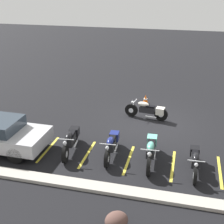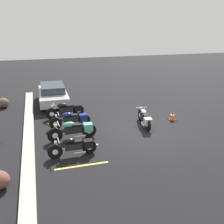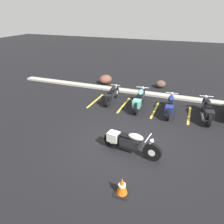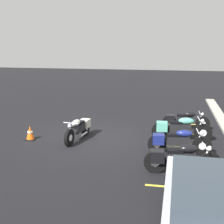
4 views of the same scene
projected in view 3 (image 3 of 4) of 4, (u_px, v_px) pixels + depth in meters
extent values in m
plane|color=black|center=(124.00, 144.00, 8.25)|extent=(60.00, 60.00, 0.00)
cylinder|color=black|center=(152.00, 152.00, 7.25)|extent=(0.65, 0.20, 0.64)
cylinder|color=silver|center=(152.00, 152.00, 7.25)|extent=(0.26, 0.15, 0.24)
cylinder|color=black|center=(112.00, 140.00, 7.90)|extent=(0.65, 0.20, 0.64)
cylinder|color=silver|center=(112.00, 140.00, 7.90)|extent=(0.26, 0.15, 0.24)
cube|color=black|center=(130.00, 142.00, 7.53)|extent=(0.77, 0.37, 0.29)
ellipsoid|color=beige|center=(136.00, 137.00, 7.33)|extent=(0.57, 0.32, 0.23)
cube|color=black|center=(126.00, 136.00, 7.52)|extent=(0.45, 0.29, 0.08)
cube|color=beige|center=(114.00, 136.00, 7.80)|extent=(0.43, 0.40, 0.33)
cylinder|color=silver|center=(149.00, 145.00, 7.19)|extent=(0.26, 0.09, 0.52)
cylinder|color=silver|center=(148.00, 138.00, 7.10)|extent=(0.11, 0.60, 0.03)
sphere|color=silver|center=(152.00, 141.00, 7.08)|extent=(0.14, 0.14, 0.14)
cylinder|color=silver|center=(125.00, 145.00, 7.87)|extent=(0.54, 0.14, 0.07)
cylinder|color=black|center=(116.00, 92.00, 12.45)|extent=(0.12, 0.60, 0.60)
cylinder|color=silver|center=(116.00, 92.00, 12.45)|extent=(0.12, 0.23, 0.23)
cylinder|color=black|center=(108.00, 101.00, 11.25)|extent=(0.12, 0.60, 0.60)
cylinder|color=silver|center=(108.00, 101.00, 11.25)|extent=(0.12, 0.23, 0.23)
cube|color=black|center=(112.00, 94.00, 11.75)|extent=(0.27, 0.70, 0.27)
ellipsoid|color=black|center=(113.00, 89.00, 11.80)|extent=(0.25, 0.52, 0.22)
cube|color=black|center=(111.00, 92.00, 11.54)|extent=(0.23, 0.41, 0.07)
cube|color=black|center=(108.00, 98.00, 11.22)|extent=(0.34, 0.37, 0.31)
cylinder|color=silver|center=(116.00, 89.00, 12.26)|extent=(0.06, 0.24, 0.49)
cylinder|color=silver|center=(115.00, 85.00, 12.11)|extent=(0.57, 0.05, 0.03)
sphere|color=silver|center=(116.00, 86.00, 12.24)|extent=(0.13, 0.13, 0.13)
cylinder|color=silver|center=(108.00, 100.00, 11.72)|extent=(0.08, 0.50, 0.06)
cylinder|color=black|center=(143.00, 96.00, 11.82)|extent=(0.16, 0.69, 0.69)
cylinder|color=silver|center=(143.00, 96.00, 11.82)|extent=(0.15, 0.27, 0.26)
cylinder|color=black|center=(136.00, 108.00, 10.43)|extent=(0.16, 0.69, 0.69)
cylinder|color=silver|center=(136.00, 108.00, 10.43)|extent=(0.15, 0.27, 0.26)
cube|color=black|center=(140.00, 99.00, 11.01)|extent=(0.34, 0.81, 0.31)
ellipsoid|color=#59B29E|center=(141.00, 92.00, 11.07)|extent=(0.30, 0.60, 0.25)
cube|color=black|center=(139.00, 96.00, 10.77)|extent=(0.28, 0.47, 0.08)
cube|color=#59B29E|center=(137.00, 104.00, 10.39)|extent=(0.40, 0.44, 0.35)
cylinder|color=silver|center=(142.00, 92.00, 11.59)|extent=(0.08, 0.28, 0.56)
cylinder|color=silver|center=(143.00, 87.00, 11.42)|extent=(0.65, 0.07, 0.04)
sphere|color=silver|center=(143.00, 88.00, 11.57)|extent=(0.15, 0.15, 0.15)
cylinder|color=silver|center=(135.00, 106.00, 10.96)|extent=(0.11, 0.58, 0.07)
cylinder|color=black|center=(171.00, 101.00, 11.19)|extent=(0.15, 0.65, 0.64)
cylinder|color=silver|center=(171.00, 101.00, 11.19)|extent=(0.14, 0.25, 0.24)
cylinder|color=black|center=(168.00, 113.00, 9.90)|extent=(0.15, 0.65, 0.64)
cylinder|color=silver|center=(168.00, 113.00, 9.90)|extent=(0.14, 0.25, 0.24)
cube|color=black|center=(170.00, 105.00, 10.44)|extent=(0.31, 0.75, 0.29)
ellipsoid|color=navy|center=(171.00, 98.00, 10.49)|extent=(0.28, 0.56, 0.23)
cube|color=black|center=(170.00, 102.00, 10.21)|extent=(0.26, 0.44, 0.08)
cube|color=navy|center=(169.00, 110.00, 9.86)|extent=(0.37, 0.41, 0.33)
cylinder|color=silver|center=(172.00, 97.00, 10.98)|extent=(0.07, 0.26, 0.52)
cylinder|color=silver|center=(172.00, 93.00, 10.82)|extent=(0.61, 0.07, 0.04)
sphere|color=silver|center=(172.00, 94.00, 10.97)|extent=(0.14, 0.14, 0.14)
cylinder|color=silver|center=(166.00, 112.00, 10.40)|extent=(0.10, 0.54, 0.07)
cylinder|color=black|center=(204.00, 105.00, 10.74)|extent=(0.20, 0.68, 0.67)
cylinder|color=silver|center=(204.00, 105.00, 10.74)|extent=(0.16, 0.27, 0.25)
cylinder|color=black|center=(209.00, 119.00, 9.37)|extent=(0.20, 0.68, 0.67)
cylinder|color=silver|center=(209.00, 119.00, 9.37)|extent=(0.16, 0.27, 0.25)
cube|color=black|center=(207.00, 109.00, 9.94)|extent=(0.37, 0.80, 0.30)
ellipsoid|color=black|center=(208.00, 102.00, 10.00)|extent=(0.33, 0.59, 0.24)
cube|color=black|center=(208.00, 106.00, 9.71)|extent=(0.30, 0.47, 0.08)
cube|color=black|center=(209.00, 115.00, 9.33)|extent=(0.41, 0.45, 0.34)
cylinder|color=silver|center=(205.00, 101.00, 10.52)|extent=(0.09, 0.27, 0.54)
cylinder|color=silver|center=(207.00, 96.00, 10.35)|extent=(0.63, 0.11, 0.04)
sphere|color=silver|center=(206.00, 97.00, 10.50)|extent=(0.14, 0.14, 0.14)
cylinder|color=silver|center=(203.00, 117.00, 9.89)|extent=(0.14, 0.56, 0.07)
cube|color=#A8A399|center=(153.00, 94.00, 12.82)|extent=(18.00, 0.50, 0.12)
ellipsoid|color=brown|center=(105.00, 79.00, 14.65)|extent=(1.09, 1.14, 0.61)
ellipsoid|color=brown|center=(161.00, 84.00, 13.98)|extent=(0.88, 0.87, 0.47)
cube|color=black|center=(122.00, 193.00, 6.05)|extent=(0.40, 0.40, 0.03)
cone|color=#EA590F|center=(122.00, 186.00, 5.93)|extent=(0.32, 0.32, 0.55)
cylinder|color=white|center=(122.00, 185.00, 5.92)|extent=(0.20, 0.20, 0.06)
cube|color=gold|center=(95.00, 101.00, 12.09)|extent=(0.10, 2.10, 0.00)
cube|color=gold|center=(124.00, 105.00, 11.56)|extent=(0.10, 2.10, 0.00)
cube|color=gold|center=(155.00, 110.00, 11.02)|extent=(0.10, 2.10, 0.00)
cube|color=gold|center=(189.00, 115.00, 10.48)|extent=(0.10, 2.10, 0.00)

